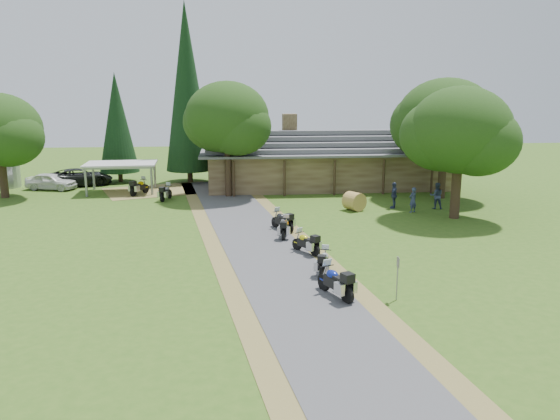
{
  "coord_description": "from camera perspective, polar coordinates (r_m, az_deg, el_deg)",
  "views": [
    {
      "loc": [
        -2.45,
        -22.78,
        8.21
      ],
      "look_at": [
        0.44,
        7.11,
        1.6
      ],
      "focal_mm": 35.0,
      "sensor_mm": 36.0,
      "label": 1
    }
  ],
  "objects": [
    {
      "name": "car_dark_suv",
      "position": [
        50.85,
        -20.24,
        3.67
      ],
      "size": [
        4.62,
        6.55,
        2.31
      ],
      "primitive_type": "imported",
      "rotation": [
        0.0,
        0.0,
        1.95
      ],
      "color": "black",
      "rests_on": "ground"
    },
    {
      "name": "sign_post",
      "position": [
        22.26,
        12.16,
        -7.03
      ],
      "size": [
        0.33,
        0.05,
        1.81
      ],
      "primitive_type": null,
      "color": "gray",
      "rests_on": "ground"
    },
    {
      "name": "motorcycle_carport_a",
      "position": [
        45.16,
        -14.49,
        2.44
      ],
      "size": [
        1.54,
        2.11,
        1.39
      ],
      "primitive_type": null,
      "rotation": [
        0.0,
        0.0,
        1.09
      ],
      "color": "#E0BF00",
      "rests_on": "ground"
    },
    {
      "name": "motorcycle_row_d",
      "position": [
        31.02,
        0.53,
        -1.77
      ],
      "size": [
        0.96,
        1.86,
        1.22
      ],
      "primitive_type": null,
      "rotation": [
        0.0,
        0.0,
        1.34
      ],
      "color": "#E36206",
      "rests_on": "ground"
    },
    {
      "name": "hay_bale",
      "position": [
        38.34,
        7.76,
        0.91
      ],
      "size": [
        1.69,
        1.64,
        1.28
      ],
      "primitive_type": "cylinder",
      "rotation": [
        1.57,
        0.0,
        0.5
      ],
      "color": "#A6873C",
      "rests_on": "ground"
    },
    {
      "name": "lodge",
      "position": [
        47.89,
        4.71,
        5.46
      ],
      "size": [
        21.4,
        9.4,
        4.9
      ],
      "primitive_type": null,
      "color": "brown",
      "rests_on": "ground"
    },
    {
      "name": "ground",
      "position": [
        24.34,
        0.59,
        -7.3
      ],
      "size": [
        120.0,
        120.0,
        0.0
      ],
      "primitive_type": "plane",
      "color": "#355A19",
      "rests_on": "ground"
    },
    {
      "name": "cedar_near",
      "position": [
        50.06,
        -9.67,
        11.92
      ],
      "size": [
        4.19,
        4.19,
        15.87
      ],
      "primitive_type": "cone",
      "color": "black",
      "rests_on": "ground"
    },
    {
      "name": "person_c",
      "position": [
        39.43,
        11.83,
        1.75
      ],
      "size": [
        0.7,
        0.76,
        2.2
      ],
      "primitive_type": "imported",
      "rotation": [
        0.0,
        0.0,
        4.2
      ],
      "color": "#323B5B",
      "rests_on": "ground"
    },
    {
      "name": "car_white_sedan",
      "position": [
        49.79,
        -22.83,
        2.99
      ],
      "size": [
        3.69,
        5.81,
        1.8
      ],
      "primitive_type": "imported",
      "rotation": [
        0.0,
        0.0,
        1.29
      ],
      "color": "white",
      "rests_on": "ground"
    },
    {
      "name": "oak_lodge_right",
      "position": [
        43.68,
        16.83,
        7.43
      ],
      "size": [
        7.49,
        7.49,
        9.63
      ],
      "primitive_type": null,
      "color": "#183510",
      "rests_on": "ground"
    },
    {
      "name": "oak_driveway",
      "position": [
        36.88,
        18.18,
        6.23
      ],
      "size": [
        6.52,
        6.52,
        9.26
      ],
      "primitive_type": null,
      "color": "#183510",
      "rests_on": "ground"
    },
    {
      "name": "motorcycle_row_a",
      "position": [
        22.3,
        5.8,
        -7.32
      ],
      "size": [
        1.46,
        2.15,
        1.41
      ],
      "primitive_type": null,
      "rotation": [
        0.0,
        0.0,
        1.99
      ],
      "color": "navy",
      "rests_on": "ground"
    },
    {
      "name": "motorcycle_row_b",
      "position": [
        25.09,
        4.6,
        -5.29
      ],
      "size": [
        1.07,
        1.83,
        1.19
      ],
      "primitive_type": null,
      "rotation": [
        0.0,
        0.0,
        1.26
      ],
      "color": "#B3B8BC",
      "rests_on": "ground"
    },
    {
      "name": "cedar_far",
      "position": [
        51.69,
        -16.63,
        8.23
      ],
      "size": [
        3.51,
        3.51,
        9.8
      ],
      "primitive_type": "cone",
      "color": "black",
      "rests_on": "ground"
    },
    {
      "name": "person_a",
      "position": [
        38.36,
        13.73,
        1.25
      ],
      "size": [
        0.71,
        0.65,
        2.04
      ],
      "primitive_type": "imported",
      "rotation": [
        0.0,
        0.0,
        3.66
      ],
      "color": "#323B5B",
      "rests_on": "ground"
    },
    {
      "name": "person_b",
      "position": [
        39.97,
        16.04,
        1.67
      ],
      "size": [
        0.69,
        0.55,
        2.2
      ],
      "primitive_type": "imported",
      "rotation": [
        0.0,
        0.0,
        2.96
      ],
      "color": "#323B5B",
      "rests_on": "ground"
    },
    {
      "name": "motorcycle_row_c",
      "position": [
        28.01,
        2.73,
        -3.33
      ],
      "size": [
        1.47,
        1.83,
        1.23
      ],
      "primitive_type": null,
      "rotation": [
        0.0,
        0.0,
        2.15
      ],
      "color": "gold",
      "rests_on": "ground"
    },
    {
      "name": "driveway",
      "position": [
        28.08,
        -1.3,
        -4.59
      ],
      "size": [
        51.95,
        51.95,
        0.0
      ],
      "primitive_type": "plane",
      "rotation": [
        0.0,
        0.0,
        0.14
      ],
      "color": "#49494C",
      "rests_on": "ground"
    },
    {
      "name": "oak_lodge_left",
      "position": [
        42.7,
        -5.51,
        8.03
      ],
      "size": [
        6.45,
        6.45,
        9.98
      ],
      "primitive_type": null,
      "color": "#183510",
      "rests_on": "ground"
    },
    {
      "name": "motorcycle_row_e",
      "position": [
        32.56,
        0.24,
        -1.02
      ],
      "size": [
        1.46,
        1.96,
        1.3
      ],
      "primitive_type": null,
      "rotation": [
        0.0,
        0.0,
        2.08
      ],
      "color": "black",
      "rests_on": "ground"
    },
    {
      "name": "motorcycle_carport_b",
      "position": [
        42.48,
        -11.84,
        1.87
      ],
      "size": [
        1.09,
        1.94,
        1.26
      ],
      "primitive_type": null,
      "rotation": [
        0.0,
        0.0,
        1.29
      ],
      "color": "gray",
      "rests_on": "ground"
    },
    {
      "name": "carport",
      "position": [
        46.57,
        -16.21,
        3.28
      ],
      "size": [
        5.79,
        4.01,
        2.43
      ],
      "primitive_type": null,
      "rotation": [
        0.0,
        0.0,
        0.05
      ],
      "color": "silver",
      "rests_on": "ground"
    }
  ]
}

